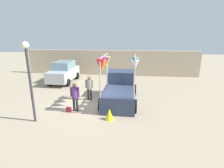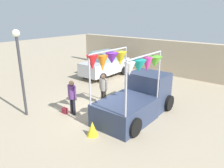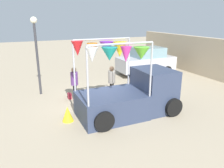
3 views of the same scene
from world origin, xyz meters
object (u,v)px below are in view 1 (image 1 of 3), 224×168
(street_lamp, at_px, (29,71))
(folded_kite_bundle_sunflower, at_px, (109,114))
(parked_car, at_px, (64,72))
(person_customer, at_px, (75,94))
(vendor_truck, at_px, (120,87))
(handbag, at_px, (69,110))
(person_vendor, at_px, (89,86))

(street_lamp, xyz_separation_m, folded_kite_bundle_sunflower, (3.69, 0.59, -2.26))
(parked_car, relative_size, person_customer, 2.42)
(vendor_truck, xyz_separation_m, parked_car, (-5.37, 4.07, 0.01))
(person_customer, xyz_separation_m, folded_kite_bundle_sunflower, (2.05, -0.83, -0.70))
(vendor_truck, bearing_deg, person_customer, -141.98)
(vendor_truck, distance_m, person_customer, 3.01)
(person_customer, height_order, street_lamp, street_lamp)
(parked_car, relative_size, folded_kite_bundle_sunflower, 6.67)
(street_lamp, bearing_deg, parked_car, 100.49)
(vendor_truck, relative_size, handbag, 14.65)
(folded_kite_bundle_sunflower, bearing_deg, vendor_truck, 83.16)
(person_customer, height_order, folded_kite_bundle_sunflower, person_customer)
(handbag, bearing_deg, vendor_truck, 37.04)
(vendor_truck, bearing_deg, folded_kite_bundle_sunflower, -96.84)
(folded_kite_bundle_sunflower, bearing_deg, person_vendor, 122.62)
(vendor_truck, bearing_deg, street_lamp, -140.76)
(parked_car, bearing_deg, street_lamp, -79.51)
(person_customer, bearing_deg, handbag, -150.26)
(vendor_truck, relative_size, folded_kite_bundle_sunflower, 6.83)
(person_vendor, distance_m, street_lamp, 4.10)
(parked_car, bearing_deg, person_customer, -63.11)
(person_customer, relative_size, folded_kite_bundle_sunflower, 2.75)
(person_vendor, xyz_separation_m, folded_kite_bundle_sunflower, (1.67, -2.61, -0.68))
(person_customer, bearing_deg, parked_car, 116.89)
(parked_car, distance_m, person_vendor, 5.35)
(parked_car, relative_size, person_vendor, 2.47)
(vendor_truck, relative_size, person_customer, 2.48)
(vendor_truck, xyz_separation_m, person_customer, (-2.37, -1.85, 0.06))
(person_customer, height_order, person_vendor, person_customer)
(vendor_truck, distance_m, folded_kite_bundle_sunflower, 2.78)
(person_vendor, bearing_deg, folded_kite_bundle_sunflower, -57.38)
(vendor_truck, distance_m, handbag, 3.50)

